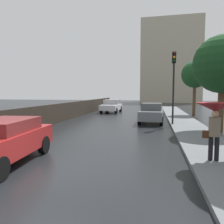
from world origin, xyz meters
TOP-DOWN VIEW (x-y plane):
  - ground at (0.00, 0.00)m, footprint 120.00×120.00m
  - car_white_near_kerb at (-1.95, 19.63)m, footprint 2.04×3.98m
  - car_grey_mid_road at (2.70, 11.50)m, footprint 1.89×4.07m
  - car_red_far_ahead at (-1.90, 0.61)m, footprint 2.04×4.25m
  - pedestrian_with_umbrella_near at (4.76, 1.73)m, footprint 1.20×1.20m
  - traffic_light at (4.14, 10.14)m, footprint 0.26×0.39m
  - street_tree_mid at (6.64, 8.09)m, footprint 3.27×3.27m
  - street_tree_far at (6.71, 17.48)m, footprint 2.59×2.59m
  - distant_tower at (6.47, 48.98)m, footprint 13.58×8.60m

SIDE VIEW (x-z plane):
  - ground at x=0.00m, z-range 0.00..0.00m
  - car_white_near_kerb at x=-1.95m, z-range 0.01..1.48m
  - car_grey_mid_road at x=2.70m, z-range 0.02..1.51m
  - car_red_far_ahead at x=-1.90m, z-range 0.06..1.48m
  - pedestrian_with_umbrella_near at x=4.76m, z-range 0.75..2.59m
  - traffic_light at x=4.14m, z-range 1.04..5.91m
  - street_tree_mid at x=6.64m, z-range 1.10..6.63m
  - street_tree_far at x=6.71m, z-range 1.33..6.66m
  - distant_tower at x=6.47m, z-range 0.00..18.54m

